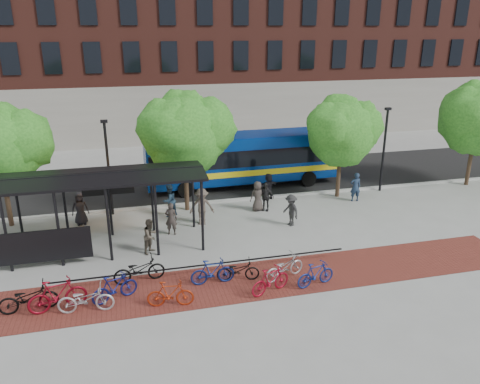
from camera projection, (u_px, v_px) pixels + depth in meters
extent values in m
plane|color=#9E9E99|center=(256.00, 227.00, 23.56)|extent=(160.00, 160.00, 0.00)
cube|color=black|center=(223.00, 180.00, 30.88)|extent=(160.00, 8.00, 0.01)
cube|color=#B7B7B2|center=(237.00, 200.00, 27.20)|extent=(160.00, 0.25, 0.12)
cube|color=maroon|center=(242.00, 282.00, 18.53)|extent=(24.00, 3.00, 0.01)
cube|color=black|center=(205.00, 275.00, 19.05)|extent=(12.00, 0.05, 0.95)
cube|color=#5E2921|center=(282.00, 23.00, 46.33)|extent=(55.00, 14.00, 20.00)
cylinder|color=black|center=(6.00, 235.00, 18.80)|extent=(0.12, 0.12, 3.30)
cylinder|color=black|center=(19.00, 211.00, 21.27)|extent=(0.12, 0.12, 3.30)
cylinder|color=black|center=(59.00, 230.00, 19.26)|extent=(0.12, 0.12, 3.30)
cylinder|color=black|center=(65.00, 207.00, 21.73)|extent=(0.12, 0.12, 3.30)
cylinder|color=black|center=(109.00, 225.00, 19.72)|extent=(0.12, 0.12, 3.30)
cylinder|color=black|center=(110.00, 203.00, 22.19)|extent=(0.12, 0.12, 3.30)
cylinder|color=black|center=(157.00, 221.00, 20.18)|extent=(0.12, 0.12, 3.30)
cylinder|color=black|center=(152.00, 200.00, 22.65)|extent=(0.12, 0.12, 3.30)
cylinder|color=black|center=(202.00, 216.00, 20.63)|extent=(0.12, 0.12, 3.30)
cylinder|color=black|center=(193.00, 196.00, 23.11)|extent=(0.12, 0.12, 3.30)
cube|color=black|center=(35.00, 247.00, 19.20)|extent=(4.50, 0.08, 1.40)
cube|color=black|center=(80.00, 182.00, 19.49)|extent=(10.60, 1.65, 0.29)
cube|color=black|center=(82.00, 172.00, 20.77)|extent=(10.60, 1.65, 0.29)
cube|color=black|center=(84.00, 176.00, 21.54)|extent=(9.00, 0.10, 0.40)
cube|color=black|center=(108.00, 187.00, 22.03)|extent=(2.40, 0.12, 0.70)
cube|color=#FF7200|center=(108.00, 187.00, 22.10)|extent=(2.20, 0.02, 0.55)
cylinder|color=#382619|center=(8.00, 203.00, 23.44)|extent=(0.24, 0.24, 2.38)
sphere|color=#22671B|center=(21.00, 141.00, 22.82)|extent=(3.20, 3.20, 3.20)
sphere|color=#22671B|center=(0.00, 131.00, 22.63)|extent=(2.80, 2.80, 2.80)
cylinder|color=#382619|center=(187.00, 188.00, 25.48)|extent=(0.24, 0.24, 2.52)
sphere|color=#22671B|center=(184.00, 135.00, 24.50)|extent=(4.20, 4.20, 4.20)
sphere|color=#22671B|center=(203.00, 128.00, 24.83)|extent=(3.36, 3.36, 3.36)
sphere|color=#22671B|center=(168.00, 129.00, 23.90)|extent=(3.15, 3.15, 3.15)
sphere|color=#22671B|center=(185.00, 118.00, 24.62)|extent=(2.94, 2.94, 2.94)
cylinder|color=#382619|center=(338.00, 178.00, 27.58)|extent=(0.24, 0.24, 2.27)
sphere|color=#22671B|center=(342.00, 134.00, 26.70)|extent=(3.80, 3.80, 3.80)
sphere|color=#22671B|center=(356.00, 127.00, 27.00)|extent=(3.04, 3.04, 3.04)
sphere|color=#22671B|center=(332.00, 128.00, 26.12)|extent=(2.85, 2.85, 2.85)
sphere|color=#22671B|center=(341.00, 118.00, 26.82)|extent=(2.66, 2.66, 2.66)
cylinder|color=#382619|center=(469.00, 166.00, 29.62)|extent=(0.24, 0.24, 2.45)
sphere|color=#22671B|center=(477.00, 119.00, 28.63)|extent=(4.40, 4.40, 4.40)
sphere|color=#22671B|center=(469.00, 114.00, 28.02)|extent=(3.30, 3.30, 3.30)
sphere|color=#22671B|center=(476.00, 105.00, 28.75)|extent=(3.08, 3.08, 3.08)
cylinder|color=black|center=(109.00, 170.00, 24.42)|extent=(0.14, 0.14, 5.00)
cube|color=black|center=(104.00, 121.00, 23.58)|extent=(0.35, 0.20, 0.15)
cylinder|color=black|center=(384.00, 151.00, 28.09)|extent=(0.14, 0.14, 5.00)
cube|color=black|center=(388.00, 109.00, 27.25)|extent=(0.35, 0.20, 0.15)
cube|color=navy|center=(244.00, 157.00, 29.34)|extent=(12.25, 2.87, 2.80)
cube|color=black|center=(244.00, 153.00, 29.26)|extent=(12.01, 2.90, 1.02)
cube|color=yellow|center=(244.00, 167.00, 29.57)|extent=(12.13, 2.92, 0.36)
cube|color=navy|center=(244.00, 136.00, 28.89)|extent=(12.00, 2.60, 0.18)
cylinder|color=black|center=(186.00, 189.00, 27.63)|extent=(0.98, 0.30, 0.98)
cylinder|color=black|center=(180.00, 176.00, 30.04)|extent=(0.98, 0.30, 0.98)
cylinder|color=black|center=(309.00, 179.00, 29.55)|extent=(0.98, 0.30, 0.98)
cylinder|color=black|center=(293.00, 167.00, 31.96)|extent=(0.98, 0.30, 0.98)
imported|color=black|center=(28.00, 298.00, 16.45)|extent=(2.05, 0.89, 1.05)
imported|color=maroon|center=(57.00, 295.00, 16.48)|extent=(2.10, 1.01, 1.22)
imported|color=#B1B1B4|center=(86.00, 299.00, 16.41)|extent=(2.00, 0.84, 1.03)
imported|color=navy|center=(115.00, 288.00, 17.10)|extent=(1.81, 1.12, 1.06)
imported|color=black|center=(139.00, 270.00, 18.37)|extent=(2.08, 0.95, 1.06)
imported|color=#A0290E|center=(170.00, 294.00, 16.74)|extent=(1.74, 0.73, 1.01)
imported|color=navy|center=(213.00, 272.00, 18.22)|extent=(1.75, 0.50, 1.05)
imported|color=black|center=(238.00, 270.00, 18.49)|extent=(1.77, 0.85, 0.89)
imported|color=maroon|center=(271.00, 280.00, 17.60)|extent=(1.81, 1.09, 1.05)
imported|color=#B1B1B4|center=(284.00, 267.00, 18.64)|extent=(1.99, 1.27, 0.99)
imported|color=navy|center=(316.00, 274.00, 18.09)|extent=(1.73, 0.82, 1.00)
imported|color=black|center=(80.00, 208.00, 23.69)|extent=(0.89, 0.64, 1.72)
imported|color=#37302C|center=(171.00, 219.00, 22.54)|extent=(0.69, 0.55, 1.63)
imported|color=#1E3448|center=(169.00, 200.00, 24.74)|extent=(1.08, 1.05, 1.75)
imported|color=#4E443A|center=(202.00, 207.00, 23.66)|extent=(1.34, 0.91, 1.92)
imported|color=#272727|center=(266.00, 197.00, 25.53)|extent=(0.99, 0.79, 1.58)
imported|color=black|center=(268.00, 186.00, 27.20)|extent=(1.53, 0.97, 1.58)
imported|color=#3B342F|center=(258.00, 196.00, 25.49)|extent=(0.87, 0.62, 1.67)
imported|color=#21324D|center=(355.00, 187.00, 26.92)|extent=(0.66, 0.47, 1.70)
imported|color=#50483B|center=(151.00, 236.00, 20.71)|extent=(0.96, 0.98, 1.59)
imported|color=#282828|center=(291.00, 210.00, 23.57)|extent=(0.91, 1.20, 1.64)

